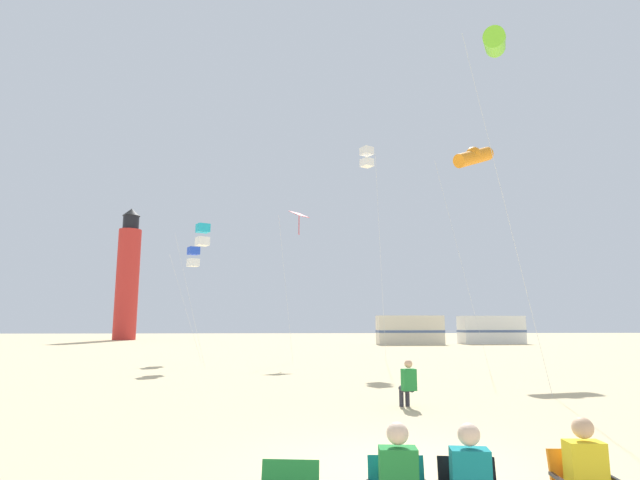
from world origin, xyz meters
The scene contains 12 objects.
ground centered at (0.00, 0.00, 0.00)m, with size 200.00×200.00×0.00m, color #D3BC8C.
spectator_orange_chair centered at (1.25, -2.74, 0.61)m, with size 0.36×0.52×1.16m.
kite_flyer_standing centered at (1.40, 5.21, 0.61)m, with size 0.38×0.53×1.16m.
kite_box_blue centered at (-7.18, 22.52, 5.91)m, with size 2.05×1.59×6.49m.
kite_tube_lime centered at (5.43, 8.19, 11.62)m, with size 2.16×2.60×12.33m.
kite_tube_orange centered at (7.64, 16.42, 10.31)m, with size 3.12×2.80×11.02m.
kite_box_white centered at (2.86, 20.34, 11.48)m, with size 1.35×1.35×12.08m.
kite_box_cyan centered at (-6.07, 18.87, 6.60)m, with size 1.87×1.73×7.18m.
kite_diamond_scarlet centered at (-1.05, 21.17, 7.94)m, with size 1.80×1.80×8.46m.
lighthouse_distant centered at (-22.05, 58.46, 7.84)m, with size 2.80×2.80×16.80m.
rv_van_cream centered at (10.40, 42.75, 1.39)m, with size 6.47×2.43×2.80m.
rv_van_white centered at (19.12, 43.98, 1.39)m, with size 6.56×2.71×2.80m.
Camera 1 is at (-1.56, -7.57, 2.04)m, focal length 28.59 mm.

